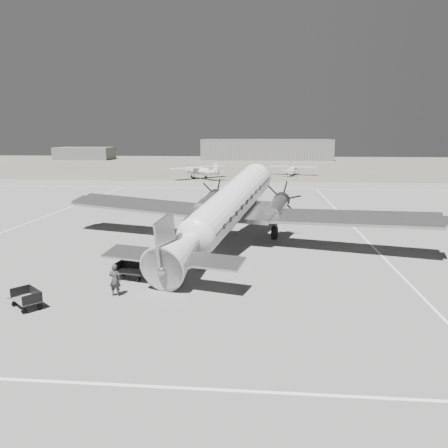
% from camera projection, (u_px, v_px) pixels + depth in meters
% --- Properties ---
extents(ground, '(260.00, 260.00, 0.00)m').
position_uv_depth(ground, '(201.00, 263.00, 27.96)').
color(ground, slate).
rests_on(ground, ground).
extents(taxi_line_near, '(60.00, 0.15, 0.01)m').
position_uv_depth(taxi_line_near, '(143.00, 386.00, 14.30)').
color(taxi_line_near, silver).
rests_on(taxi_line_near, ground).
extents(taxi_line_right, '(0.15, 80.00, 0.01)m').
position_uv_depth(taxi_line_right, '(394.00, 268.00, 26.93)').
color(taxi_line_right, silver).
rests_on(taxi_line_right, ground).
extents(taxi_line_left, '(0.15, 60.00, 0.01)m').
position_uv_depth(taxi_line_left, '(19.00, 226.00, 39.26)').
color(taxi_line_left, silver).
rests_on(taxi_line_left, ground).
extents(taxi_line_horizon, '(90.00, 0.15, 0.01)m').
position_uv_depth(taxi_line_horizon, '(237.00, 188.00, 67.00)').
color(taxi_line_horizon, silver).
rests_on(taxi_line_horizon, ground).
extents(grass_infield, '(260.00, 90.00, 0.01)m').
position_uv_depth(grass_infield, '(249.00, 164.00, 120.67)').
color(grass_infield, '#59564B').
rests_on(grass_infield, ground).
extents(hangar_main, '(42.00, 14.00, 6.60)m').
position_uv_depth(hangar_main, '(266.00, 149.00, 143.97)').
color(hangar_main, slate).
rests_on(hangar_main, ground).
extents(shed_secondary, '(18.00, 10.00, 4.00)m').
position_uv_depth(shed_secondary, '(85.00, 153.00, 144.50)').
color(shed_secondary, '#585858').
rests_on(shed_secondary, ground).
extents(dc3_airliner, '(33.48, 27.20, 5.56)m').
position_uv_depth(dc3_airliner, '(226.00, 210.00, 31.15)').
color(dc3_airliner, '#A5A5A8').
rests_on(dc3_airliner, ground).
extents(light_plane_left, '(15.45, 15.45, 2.50)m').
position_uv_depth(light_plane_left, '(201.00, 172.00, 81.07)').
color(light_plane_left, silver).
rests_on(light_plane_left, ground).
extents(light_plane_right, '(11.36, 10.02, 2.02)m').
position_uv_depth(light_plane_right, '(293.00, 170.00, 88.50)').
color(light_plane_right, silver).
rests_on(light_plane_right, ground).
extents(baggage_cart_near, '(1.91, 1.49, 0.98)m').
position_uv_depth(baggage_cart_near, '(131.00, 271.00, 24.81)').
color(baggage_cart_near, '#585858').
rests_on(baggage_cart_near, ground).
extents(baggage_cart_far, '(1.95, 1.89, 0.90)m').
position_uv_depth(baggage_cart_far, '(26.00, 299.00, 20.66)').
color(baggage_cart_far, '#585858').
rests_on(baggage_cart_far, ground).
extents(ground_crew, '(0.64, 0.45, 1.68)m').
position_uv_depth(ground_crew, '(115.00, 280.00, 22.19)').
color(ground_crew, '#2D2D2D').
rests_on(ground_crew, ground).
extents(ramp_agent, '(0.88, 0.98, 1.65)m').
position_uv_depth(ramp_agent, '(142.00, 260.00, 25.86)').
color(ramp_agent, silver).
rests_on(ramp_agent, ground).
extents(passenger, '(0.50, 0.76, 1.55)m').
position_uv_depth(passenger, '(167.00, 248.00, 28.78)').
color(passenger, silver).
rests_on(passenger, ground).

